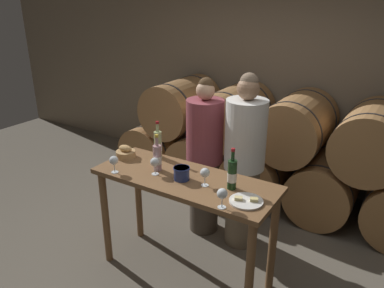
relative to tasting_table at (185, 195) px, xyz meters
The scene contains 16 objects.
ground_plane 0.78m from the tasting_table, ahead, with size 10.00×10.00×0.00m, color #665E51.
stone_wall_back 2.43m from the tasting_table, 90.00° to the left, with size 10.00×0.12×3.20m.
barrel_stack 1.70m from the tasting_table, 90.00° to the left, with size 3.78×0.96×1.32m.
tasting_table is the anchor object (origin of this frame).
person_left 0.72m from the tasting_table, 107.23° to the left, with size 0.36×0.36×1.61m.
person_right 0.72m from the tasting_table, 72.85° to the left, with size 0.38×0.38×1.69m.
wine_bottle_red 0.49m from the tasting_table, ahead, with size 0.07×0.07×0.33m.
wine_bottle_white 0.56m from the tasting_table, 152.49° to the left, with size 0.07×0.07×0.34m.
wine_bottle_rose 0.38m from the tasting_table, behind, with size 0.07×0.07×0.31m.
blue_crock 0.22m from the tasting_table, 89.93° to the right, with size 0.13×0.13×0.10m.
bread_basket 0.70m from the tasting_table, behind, with size 0.17×0.17×0.12m.
cheese_plate 0.61m from the tasting_table, ahead, with size 0.24×0.24×0.04m.
wine_glass_far_left 0.64m from the tasting_table, 157.19° to the right, with size 0.07×0.07×0.15m.
wine_glass_left 0.36m from the tasting_table, 162.01° to the right, with size 0.07×0.07×0.15m.
wine_glass_center 0.34m from the tasting_table, ahead, with size 0.07×0.07×0.15m.
wine_glass_right 0.59m from the tasting_table, 27.71° to the right, with size 0.07×0.07×0.15m.
Camera 1 is at (1.48, -2.24, 2.29)m, focal length 35.00 mm.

